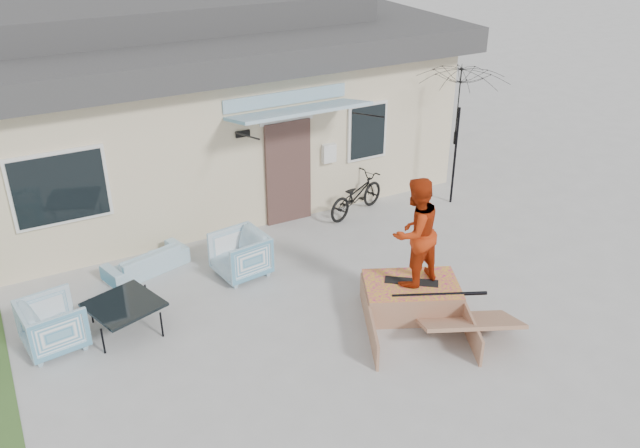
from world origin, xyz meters
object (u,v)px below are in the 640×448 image
coffee_table (126,316)px  skater (415,230)px  armchair_left (53,322)px  patio_umbrella (458,124)px  skate_ramp (411,297)px  armchair_right (240,253)px  bicycle (356,191)px  loveseat (145,257)px  skateboard (411,281)px

coffee_table → skater: skater is taller
armchair_left → skater: skater is taller
patio_umbrella → skate_ramp: size_ratio=1.12×
armchair_right → bicycle: bearing=102.4°
skater → armchair_left: bearing=-27.9°
loveseat → skate_ramp: bearing=120.8°
loveseat → skateboard: (3.45, -3.14, 0.23)m
loveseat → skater: size_ratio=0.84×
skateboard → coffee_table: bearing=-163.5°
armchair_right → patio_umbrella: 5.29m
skateboard → skate_ramp: bearing=-77.1°
patio_umbrella → armchair_right: bearing=-172.7°
bicycle → armchair_right: bearing=90.1°
patio_umbrella → skate_ramp: patio_umbrella is taller
skate_ramp → bicycle: bearing=97.8°
skate_ramp → skater: size_ratio=1.12×
armchair_left → skater: size_ratio=0.48×
skateboard → loveseat: bearing=174.8°
skate_ramp → skater: bearing=90.0°
armchair_right → patio_umbrella: size_ratio=0.39×
armchair_left → patio_umbrella: (8.27, 1.26, 1.32)m
bicycle → patio_umbrella: (2.08, -0.48, 1.24)m
armchair_right → bicycle: bicycle is taller
armchair_left → skate_ramp: size_ratio=0.43×
patio_umbrella → skater: 4.24m
bicycle → skater: size_ratio=0.90×
coffee_table → skate_ramp: 4.46m
skate_ramp → skater: skater is taller
coffee_table → bicycle: (5.16, 1.82, 0.27)m
patio_umbrella → skater: bearing=-136.6°
armchair_left → bicycle: bicycle is taller
skate_ramp → coffee_table: bearing=-177.0°
armchair_right → skater: skater is taller
armchair_right → patio_umbrella: (5.08, 0.65, 1.32)m
patio_umbrella → skateboard: bearing=-136.6°
armchair_left → skater: (5.20, -1.64, 1.00)m
armchair_left → skate_ramp: bearing=-116.1°
loveseat → bicycle: (4.44, 0.25, 0.22)m
loveseat → armchair_left: size_ratio=1.73×
patio_umbrella → loveseat: bearing=178.0°
bicycle → skateboard: bearing=143.2°
coffee_table → skateboard: 4.47m
patio_umbrella → skateboard: size_ratio=2.61×
armchair_left → skateboard: (5.20, -1.64, 0.09)m
armchair_right → coffee_table: bearing=-80.6°
loveseat → bicycle: 4.45m
patio_umbrella → skateboard: 4.40m
bicycle → skateboard: (-0.99, -3.39, 0.01)m
skater → coffee_table: bearing=-31.0°
patio_umbrella → skate_ramp: bearing=-136.3°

